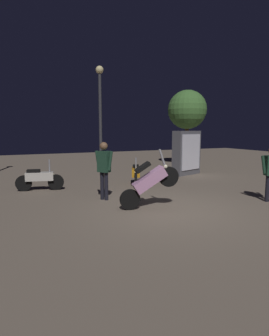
{
  "coord_description": "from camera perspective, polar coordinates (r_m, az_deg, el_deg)",
  "views": [
    {
      "loc": [
        -3.96,
        -6.39,
        2.15
      ],
      "look_at": [
        -0.45,
        1.37,
        1.0
      ],
      "focal_mm": 30.35,
      "sensor_mm": 36.0,
      "label": 1
    }
  ],
  "objects": [
    {
      "name": "tree_left_bg",
      "position": [
        17.83,
        10.55,
        11.38
      ],
      "size": [
        2.34,
        2.34,
        4.53
      ],
      "color": "#4C331E",
      "rests_on": "ground_plane"
    },
    {
      "name": "motorcycle_white_parked_right",
      "position": [
        10.63,
        -18.52,
        -1.99
      ],
      "size": [
        1.64,
        0.51,
        1.11
      ],
      "rotation": [
        0.0,
        0.0,
        6.05
      ],
      "color": "black",
      "rests_on": "ground_plane"
    },
    {
      "name": "kiosk_billboard",
      "position": [
        13.89,
        10.45,
        3.02
      ],
      "size": [
        1.68,
        0.99,
        2.1
      ],
      "rotation": [
        0.0,
        0.0,
        3.47
      ],
      "color": "#595960",
      "rests_on": "ground_plane"
    },
    {
      "name": "person_bystander_far",
      "position": [
        8.71,
        -6.16,
        0.54
      ],
      "size": [
        0.44,
        0.61,
        1.78
      ],
      "rotation": [
        0.0,
        0.0,
        0.58
      ],
      "color": "black",
      "rests_on": "ground_plane"
    },
    {
      "name": "motorcycle_orange_parked_left",
      "position": [
        11.14,
        0.26,
        -1.15
      ],
      "size": [
        0.78,
        1.55,
        1.11
      ],
      "rotation": [
        0.0,
        0.0,
        4.29
      ],
      "color": "black",
      "rests_on": "ground_plane"
    },
    {
      "name": "streetlamp_near",
      "position": [
        13.51,
        -6.91,
        12.07
      ],
      "size": [
        0.36,
        0.36,
        5.04
      ],
      "color": "#38383D",
      "rests_on": "ground_plane"
    },
    {
      "name": "motorcycle_pink_foreground",
      "position": [
        7.75,
        3.02,
        -2.77
      ],
      "size": [
        1.65,
        0.47,
        1.63
      ],
      "rotation": [
        0.0,
        0.0,
        -0.18
      ],
      "color": "black",
      "rests_on": "ground_plane"
    },
    {
      "name": "ground_plane",
      "position": [
        7.82,
        7.22,
        -8.34
      ],
      "size": [
        40.0,
        40.0,
        0.0
      ],
      "primitive_type": "plane",
      "color": "#756656"
    }
  ]
}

